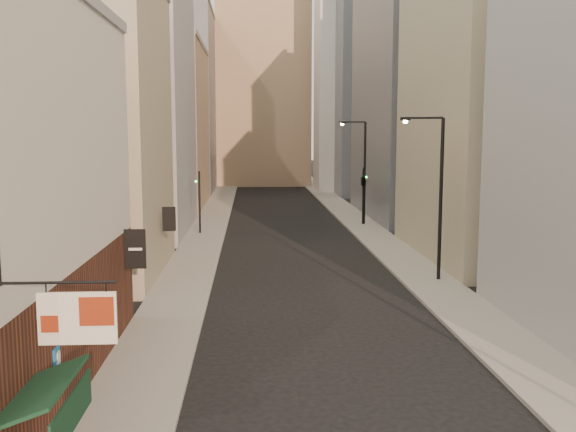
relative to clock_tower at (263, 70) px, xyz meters
The scene contains 15 objects.
sidewalk_left 41.32m from the clock_tower, 98.46° to the right, with size 3.00×140.00×0.15m, color gray.
sidewalk_right 41.64m from the clock_tower, 78.54° to the right, with size 3.00×140.00×0.15m, color gray.
left_bldg_beige 67.60m from the clock_tower, 99.46° to the right, with size 8.00×12.00×16.00m, color #A0967F.
left_bldg_grey 51.76m from the clock_tower, 102.41° to the right, with size 8.00×16.00×20.00m, color #A4A3A8.
left_bldg_tan 35.05m from the clock_tower, 108.97° to the right, with size 8.00×18.00×17.00m, color tan.
left_bldg_wingrid 17.23m from the clock_tower, 132.51° to the right, with size 8.00×20.00×24.00m, color gray.
right_bldg_beige 63.81m from the clock_tower, 78.16° to the right, with size 8.00×16.00×20.00m, color #A0967F.
right_bldg_wingrid 44.21m from the clock_tower, 72.80° to the right, with size 8.00×20.00×26.00m, color gray.
highrise 24.93m from the clock_tower, 36.38° to the right, with size 21.00×23.00×51.20m.
clock_tower is the anchor object (origin of this frame).
white_tower 17.83m from the clock_tower, 51.84° to the right, with size 8.00×8.00×41.50m.
streetlamp_mid 70.37m from the clock_tower, 83.51° to the right, with size 2.27×0.66×8.76m.
streetlamp_far 49.66m from the clock_tower, 80.96° to the right, with size 2.30×0.72×8.92m.
traffic_light_left 54.23m from the clock_tower, 96.56° to the right, with size 0.53×0.40×5.00m.
traffic_light_right 50.33m from the clock_tower, 80.95° to the right, with size 0.71×0.71×5.00m.
Camera 1 is at (-2.93, -9.93, 7.90)m, focal length 40.00 mm.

